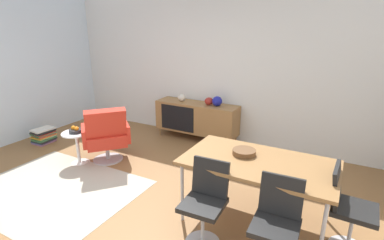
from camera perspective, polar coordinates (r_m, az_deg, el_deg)
The scene contains 16 objects.
ground_plane at distance 3.96m, azimuth -12.60°, elevation -14.94°, with size 8.32×8.32×0.00m, color olive.
wall_back at distance 5.58m, azimuth 4.30°, elevation 10.47°, with size 6.80×0.12×2.80m, color silver.
sideboard at distance 5.61m, azimuth 0.88°, elevation 0.50°, with size 1.60×0.45×0.72m.
vase_cobalt at distance 5.67m, azimuth -1.98°, elevation 4.32°, with size 0.14×0.14×0.13m.
vase_sculptural_dark at distance 5.34m, azimuth 4.90°, elevation 3.66°, with size 0.18×0.18×0.18m.
vase_ceramic_small at distance 5.41m, azimuth 3.30°, elevation 3.66°, with size 0.16×0.16×0.14m.
dining_table at distance 3.26m, azimuth 12.72°, elevation -8.41°, with size 1.60×0.90×0.74m.
wooden_bowl_on_table at distance 3.35m, azimuth 10.06°, elevation -6.16°, with size 0.26×0.26×0.06m, color brown.
dining_chair_far_end at distance 3.29m, azimuth 27.92°, elevation -14.52°, with size 0.44×0.42×0.86m.
dining_chair_front_left at distance 3.02m, azimuth 2.62°, elevation -15.22°, with size 0.42×0.44×0.86m.
dining_chair_front_right at distance 2.85m, azimuth 16.09°, elevation -18.38°, with size 0.41×0.44×0.86m.
lounge_chair_red at distance 4.86m, azimuth -16.31°, elevation -2.69°, with size 0.91×0.91×0.95m.
side_table_round at distance 5.02m, azimuth -21.33°, elevation -4.37°, with size 0.44×0.44×0.52m.
fruit_bowl at distance 4.94m, azimuth -21.65°, elevation -1.85°, with size 0.20×0.20×0.11m.
magazine_stack at distance 6.21m, azimuth -26.81°, elevation -2.69°, with size 0.34×0.40×0.27m.
area_rug at distance 4.49m, azimuth -25.20°, elevation -12.11°, with size 2.20×1.70×0.01m, color #B7AD99.
Camera 1 is at (2.29, -2.44, 2.12)m, focal length 27.53 mm.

